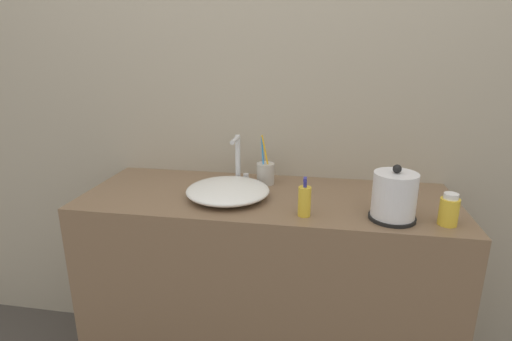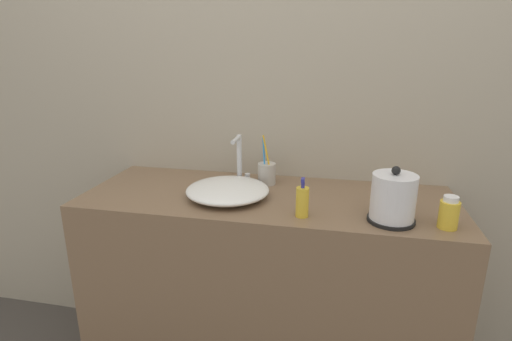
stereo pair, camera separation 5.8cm
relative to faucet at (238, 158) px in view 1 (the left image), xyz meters
name	(u,v)px [view 1 (the left image)]	position (x,y,z in m)	size (l,w,h in m)	color
wall_back	(277,81)	(0.14, 0.16, 0.31)	(6.00, 0.04, 2.60)	#ADA38E
vanity_counter	(266,293)	(0.14, -0.13, -0.55)	(1.44, 0.53, 0.88)	brown
sink_basin	(228,190)	(-0.01, -0.17, -0.08)	(0.32, 0.32, 0.06)	white
faucet	(238,158)	(0.00, 0.00, 0.00)	(0.06, 0.11, 0.21)	silver
electric_kettle	(394,198)	(0.59, -0.28, -0.03)	(0.16, 0.16, 0.19)	black
toothbrush_cup	(265,173)	(0.11, 0.01, -0.06)	(0.08, 0.08, 0.21)	#B7B2A8
lotion_bottle	(304,201)	(0.29, -0.30, -0.06)	(0.04, 0.04, 0.14)	gold
shampoo_bottle	(449,210)	(0.76, -0.29, -0.06)	(0.06, 0.06, 0.11)	gold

